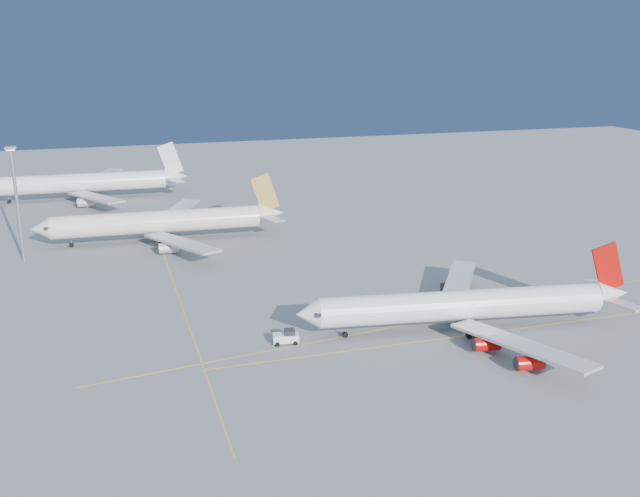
{
  "coord_description": "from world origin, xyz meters",
  "views": [
    {
      "loc": [
        -53.07,
        -118.02,
        50.2
      ],
      "look_at": [
        -9.01,
        23.55,
        7.0
      ],
      "focal_mm": 40.0,
      "sensor_mm": 36.0,
      "label": 1
    }
  ],
  "objects_px": {
    "airliner_virgin": "(469,305)",
    "airliner_third": "(85,183)",
    "airliner_etihad": "(163,222)",
    "pushback_tug": "(287,337)",
    "light_mast": "(16,195)"
  },
  "relations": [
    {
      "from": "airliner_etihad",
      "to": "airliner_third",
      "type": "height_order",
      "value": "airliner_third"
    },
    {
      "from": "airliner_virgin",
      "to": "airliner_third",
      "type": "distance_m",
      "value": 151.87
    },
    {
      "from": "airliner_virgin",
      "to": "airliner_etihad",
      "type": "xyz_separation_m",
      "value": [
        -46.69,
        76.85,
        0.48
      ]
    },
    {
      "from": "airliner_etihad",
      "to": "light_mast",
      "type": "height_order",
      "value": "light_mast"
    },
    {
      "from": "pushback_tug",
      "to": "airliner_third",
      "type": "bearing_deg",
      "value": 113.18
    },
    {
      "from": "pushback_tug",
      "to": "airliner_etihad",
      "type": "bearing_deg",
      "value": 109.8
    },
    {
      "from": "pushback_tug",
      "to": "airliner_virgin",
      "type": "bearing_deg",
      "value": 2.4
    },
    {
      "from": "airliner_etihad",
      "to": "airliner_third",
      "type": "xyz_separation_m",
      "value": [
        -19.58,
        59.8,
        0.33
      ]
    },
    {
      "from": "airliner_third",
      "to": "light_mast",
      "type": "relative_size",
      "value": 2.46
    },
    {
      "from": "airliner_etihad",
      "to": "light_mast",
      "type": "distance_m",
      "value": 36.27
    },
    {
      "from": "airliner_virgin",
      "to": "light_mast",
      "type": "xyz_separation_m",
      "value": [
        -80.21,
        68.36,
        11.46
      ]
    },
    {
      "from": "airliner_virgin",
      "to": "airliner_third",
      "type": "relative_size",
      "value": 0.93
    },
    {
      "from": "pushback_tug",
      "to": "light_mast",
      "type": "bearing_deg",
      "value": 135.33
    },
    {
      "from": "airliner_virgin",
      "to": "airliner_third",
      "type": "bearing_deg",
      "value": 124.15
    },
    {
      "from": "airliner_third",
      "to": "airliner_virgin",
      "type": "bearing_deg",
      "value": -62.37
    }
  ]
}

